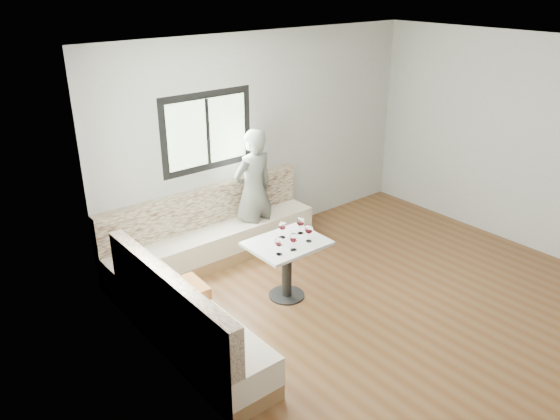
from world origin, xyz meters
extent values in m
cube|color=brown|center=(0.00, 0.00, 0.00)|extent=(5.00, 5.00, 0.01)
cube|color=white|center=(0.00, 0.00, 2.80)|extent=(5.00, 5.00, 0.01)
cube|color=#B7B7B2|center=(0.00, 2.50, 1.40)|extent=(5.00, 0.01, 2.80)
cube|color=#B7B7B2|center=(-2.50, 0.00, 1.40)|extent=(0.01, 5.00, 2.80)
cube|color=#B7B7B2|center=(2.50, 0.00, 1.40)|extent=(0.01, 5.00, 2.80)
cube|color=black|center=(-0.90, 2.49, 1.65)|extent=(1.30, 0.02, 1.00)
cube|color=black|center=(-2.49, 0.90, 1.65)|extent=(0.02, 1.30, 1.00)
cube|color=olive|center=(-1.05, 2.23, 0.08)|extent=(2.90, 0.55, 0.16)
cube|color=beige|center=(-1.05, 2.23, 0.30)|extent=(2.90, 0.55, 0.29)
cube|color=beige|center=(-1.05, 2.43, 0.70)|extent=(2.90, 0.14, 0.50)
cube|color=olive|center=(-2.23, 0.82, 0.08)|extent=(0.55, 2.25, 0.16)
cube|color=beige|center=(-2.23, 0.82, 0.30)|extent=(0.55, 2.25, 0.29)
cube|color=beige|center=(-2.43, 0.82, 0.70)|extent=(0.14, 2.25, 0.50)
cube|color=#AF8543|center=(-2.14, 1.08, 0.51)|extent=(0.44, 0.44, 0.13)
cylinder|color=black|center=(-0.87, 0.98, 0.01)|extent=(0.42, 0.42, 0.02)
cylinder|color=black|center=(-0.87, 0.98, 0.33)|extent=(0.11, 0.11, 0.66)
cube|color=silver|center=(-0.87, 0.98, 0.68)|extent=(0.85, 0.67, 0.04)
imported|color=slate|center=(-0.43, 2.20, 0.83)|extent=(0.63, 0.43, 1.67)
cylinder|color=white|center=(-0.95, 1.05, 0.72)|extent=(0.10, 0.10, 0.04)
sphere|color=black|center=(-0.94, 1.06, 0.73)|extent=(0.02, 0.02, 0.02)
sphere|color=black|center=(-0.97, 1.06, 0.73)|extent=(0.02, 0.02, 0.02)
sphere|color=black|center=(-0.95, 1.04, 0.73)|extent=(0.02, 0.02, 0.02)
cylinder|color=white|center=(-1.12, 0.81, 0.71)|extent=(0.07, 0.07, 0.01)
cylinder|color=white|center=(-1.12, 0.81, 0.75)|extent=(0.01, 0.01, 0.09)
ellipsoid|color=white|center=(-1.12, 0.81, 0.85)|extent=(0.09, 0.09, 0.11)
cylinder|color=#400108|center=(-1.12, 0.81, 0.83)|extent=(0.06, 0.06, 0.02)
cylinder|color=white|center=(-0.93, 0.79, 0.71)|extent=(0.07, 0.07, 0.01)
cylinder|color=white|center=(-0.93, 0.79, 0.75)|extent=(0.01, 0.01, 0.09)
ellipsoid|color=white|center=(-0.93, 0.79, 0.85)|extent=(0.09, 0.09, 0.11)
cylinder|color=#400108|center=(-0.93, 0.79, 0.83)|extent=(0.06, 0.06, 0.02)
cylinder|color=white|center=(-0.67, 0.84, 0.71)|extent=(0.07, 0.07, 0.01)
cylinder|color=white|center=(-0.67, 0.84, 0.75)|extent=(0.01, 0.01, 0.09)
ellipsoid|color=white|center=(-0.67, 0.84, 0.85)|extent=(0.09, 0.09, 0.11)
cylinder|color=#400108|center=(-0.67, 0.84, 0.83)|extent=(0.06, 0.06, 0.02)
cylinder|color=white|center=(-0.83, 1.10, 0.71)|extent=(0.07, 0.07, 0.01)
cylinder|color=white|center=(-0.83, 1.10, 0.75)|extent=(0.01, 0.01, 0.09)
ellipsoid|color=white|center=(-0.83, 1.10, 0.85)|extent=(0.09, 0.09, 0.11)
cylinder|color=#400108|center=(-0.83, 1.10, 0.83)|extent=(0.06, 0.06, 0.02)
cylinder|color=white|center=(-0.61, 1.05, 0.71)|extent=(0.07, 0.07, 0.01)
cylinder|color=white|center=(-0.61, 1.05, 0.75)|extent=(0.01, 0.01, 0.09)
ellipsoid|color=white|center=(-0.61, 1.05, 0.85)|extent=(0.09, 0.09, 0.11)
cylinder|color=#400108|center=(-0.61, 1.05, 0.83)|extent=(0.06, 0.06, 0.02)
camera|label=1|loc=(-4.34, -3.18, 3.46)|focal=35.00mm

